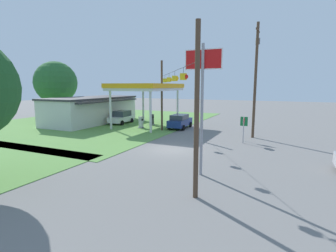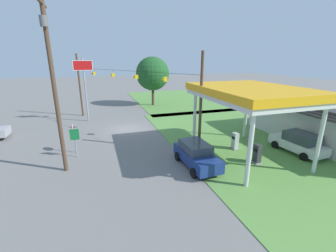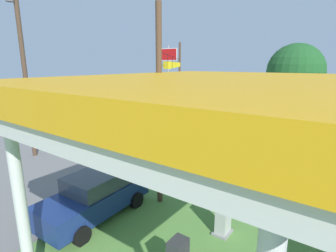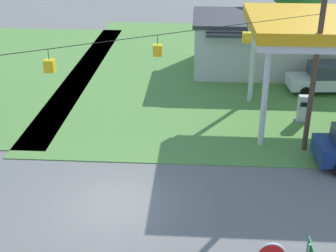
% 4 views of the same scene
% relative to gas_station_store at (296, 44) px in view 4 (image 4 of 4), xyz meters
% --- Properties ---
extents(ground_plane, '(160.00, 160.00, 0.00)m').
position_rel_gas_station_store_xyz_m(ground_plane, '(-9.93, -17.21, -1.90)').
color(ground_plane, slate).
extents(grass_verge_station_corner, '(36.00, 28.00, 0.04)m').
position_rel_gas_station_store_xyz_m(grass_verge_station_corner, '(2.33, 0.02, -1.88)').
color(grass_verge_station_corner, '#5B8E42').
rests_on(grass_verge_station_corner, ground).
extents(gas_station_store, '(14.37, 6.90, 3.77)m').
position_rel_gas_station_store_xyz_m(gas_station_store, '(0.00, 0.00, 0.00)').
color(gas_station_store, silver).
rests_on(gas_station_store, ground).
extents(fuel_pump_near, '(0.71, 0.56, 1.51)m').
position_rel_gas_station_store_xyz_m(fuel_pump_near, '(-1.13, -8.96, -1.19)').
color(fuel_pump_near, gray).
rests_on(fuel_pump_near, ground).
extents(car_at_pumps_rear, '(4.67, 2.38, 1.84)m').
position_rel_gas_station_store_xyz_m(car_at_pumps_rear, '(1.22, -4.32, -0.96)').
color(car_at_pumps_rear, white).
rests_on(car_at_pumps_rear, ground).
extents(signal_span_gantry, '(16.83, 10.24, 8.32)m').
position_rel_gas_station_store_xyz_m(signal_span_gantry, '(-9.93, -17.22, 2.65)').
color(signal_span_gantry, '#4C3828').
rests_on(signal_span_gantry, ground).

